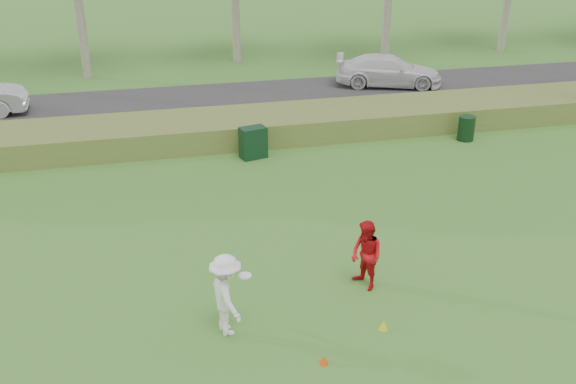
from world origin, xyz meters
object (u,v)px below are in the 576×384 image
object	(u,v)px
car_right	(389,71)
player_white	(226,295)
trash_bin	(466,128)
utility_cabinet	(253,143)
cone_yellow	(384,325)
cone_orange	(324,360)
player_red	(366,255)

from	to	relation	value
car_right	player_white	bearing A→B (deg)	167.91
trash_bin	utility_cabinet	bearing A→B (deg)	179.33
cone_yellow	car_right	world-z (taller)	car_right
cone_orange	car_right	bearing A→B (deg)	65.02
player_white	cone_yellow	world-z (taller)	player_white
utility_cabinet	cone_yellow	bearing A→B (deg)	-99.75
car_right	cone_yellow	bearing A→B (deg)	177.07
player_white	cone_yellow	size ratio (longest dim) A/B	8.35
car_right	trash_bin	bearing A→B (deg)	-160.86
player_red	player_white	bearing A→B (deg)	-94.69
player_red	cone_yellow	bearing A→B (deg)	-26.30
trash_bin	car_right	xyz separation A→B (m)	(-0.03, 7.84, 0.33)
cone_yellow	car_right	bearing A→B (deg)	68.17
cone_orange	trash_bin	xyz separation A→B (m)	(8.88, 11.14, 0.36)
player_red	utility_cabinet	xyz separation A→B (m)	(-1.00, 8.81, -0.29)
player_red	cone_yellow	size ratio (longest dim) A/B	7.74
car_right	utility_cabinet	bearing A→B (deg)	152.55
player_white	cone_orange	bearing A→B (deg)	-143.87
player_red	car_right	size ratio (longest dim) A/B	0.34
utility_cabinet	car_right	size ratio (longest dim) A/B	0.22
player_red	cone_yellow	distance (m)	1.81
player_red	cone_orange	bearing A→B (deg)	-55.76
cone_orange	utility_cabinet	size ratio (longest dim) A/B	0.19
utility_cabinet	trash_bin	world-z (taller)	utility_cabinet
player_white	trash_bin	world-z (taller)	player_white
utility_cabinet	trash_bin	distance (m)	8.15
player_red	cone_orange	world-z (taller)	player_red
cone_orange	cone_yellow	distance (m)	1.74
player_white	player_red	bearing A→B (deg)	-86.61
player_white	utility_cabinet	bearing A→B (deg)	-26.14
trash_bin	player_red	bearing A→B (deg)	-129.40
trash_bin	car_right	bearing A→B (deg)	90.24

